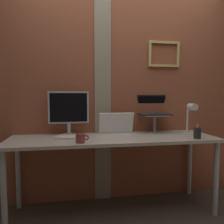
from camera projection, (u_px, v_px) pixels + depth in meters
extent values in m
plane|color=#4C4238|center=(126.00, 210.00, 2.38)|extent=(6.00, 6.00, 0.00)
cube|color=brown|center=(119.00, 90.00, 2.65)|extent=(3.27, 0.12, 2.54)
cube|color=gray|center=(103.00, 89.00, 2.55)|extent=(0.19, 0.01, 2.54)
cube|color=tan|center=(164.00, 42.00, 2.62)|extent=(0.37, 0.03, 0.03)
cube|color=tan|center=(164.00, 66.00, 2.64)|extent=(0.37, 0.03, 0.03)
cube|color=tan|center=(150.00, 54.00, 2.60)|extent=(0.03, 0.03, 0.24)
cube|color=tan|center=(178.00, 55.00, 2.66)|extent=(0.03, 0.03, 0.24)
cube|color=beige|center=(114.00, 139.00, 2.29)|extent=(2.10, 0.63, 0.03)
cylinder|color=#B2B2B7|center=(4.00, 194.00, 1.90)|extent=(0.05, 0.05, 0.75)
cylinder|color=#B2B2B7|center=(216.00, 179.00, 2.24)|extent=(0.05, 0.05, 0.75)
cylinder|color=#B2B2B7|center=(18.00, 173.00, 2.40)|extent=(0.05, 0.05, 0.75)
cylinder|color=#B2B2B7|center=(190.00, 164.00, 2.74)|extent=(0.05, 0.05, 0.75)
cylinder|color=#ADB2B7|center=(69.00, 135.00, 2.40)|extent=(0.18, 0.18, 0.01)
cylinder|color=#ADB2B7|center=(69.00, 129.00, 2.40)|extent=(0.04, 0.04, 0.12)
cube|color=#ADB2B7|center=(69.00, 107.00, 2.38)|extent=(0.42, 0.04, 0.34)
cube|color=black|center=(69.00, 107.00, 2.36)|extent=(0.39, 0.00, 0.30)
cylinder|color=gray|center=(155.00, 132.00, 2.57)|extent=(0.14, 0.14, 0.01)
cylinder|color=gray|center=(155.00, 124.00, 2.56)|extent=(0.03, 0.03, 0.18)
cube|color=gray|center=(155.00, 115.00, 2.56)|extent=(0.28, 0.22, 0.01)
cube|color=black|center=(155.00, 114.00, 2.55)|extent=(0.36, 0.22, 0.01)
cube|color=#2D2D30|center=(154.00, 114.00, 2.57)|extent=(0.32, 0.13, 0.00)
cube|color=black|center=(151.00, 104.00, 2.67)|extent=(0.36, 0.04, 0.22)
cube|color=black|center=(151.00, 104.00, 2.67)|extent=(0.33, 0.03, 0.19)
cube|color=white|center=(116.00, 123.00, 2.52)|extent=(0.39, 0.09, 0.24)
cylinder|color=white|center=(187.00, 134.00, 2.43)|extent=(0.12, 0.12, 0.02)
cylinder|color=white|center=(188.00, 119.00, 2.42)|extent=(0.02, 0.02, 0.31)
cylinder|color=white|center=(192.00, 107.00, 2.32)|extent=(0.07, 0.11, 0.07)
cylinder|color=#262628|center=(197.00, 133.00, 2.21)|extent=(0.07, 0.07, 0.11)
cylinder|color=red|center=(197.00, 130.00, 2.21)|extent=(0.01, 0.04, 0.15)
cylinder|color=yellow|center=(197.00, 131.00, 2.20)|extent=(0.01, 0.01, 0.13)
cylinder|color=yellow|center=(198.00, 131.00, 2.21)|extent=(0.01, 0.02, 0.14)
cylinder|color=maroon|center=(80.00, 138.00, 2.02)|extent=(0.08, 0.08, 0.08)
torus|color=maroon|center=(86.00, 138.00, 2.02)|extent=(0.05, 0.01, 0.05)
cube|color=silver|center=(66.00, 138.00, 2.21)|extent=(0.22, 0.18, 0.02)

